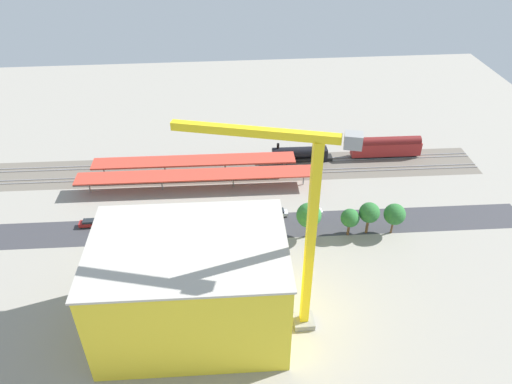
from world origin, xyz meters
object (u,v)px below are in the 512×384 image
locomotive (302,154)px  street_tree_1 (131,231)px  parked_car_0 (313,212)px  platform_canopy_near (197,175)px  parked_car_4 (188,217)px  street_tree_3 (369,213)px  construction_building (192,287)px  passenger_coach (386,146)px  street_tree_0 (395,214)px  parked_car_6 (120,222)px  parked_car_7 (89,223)px  street_tree_2 (309,215)px  street_tree_4 (350,218)px  parked_car_2 (252,215)px  traffic_light (189,229)px  parked_car_1 (278,213)px  box_truck_2 (211,249)px  platform_canopy_far (194,161)px  box_truck_0 (189,258)px  parked_car_3 (219,217)px  tower_crane (299,223)px  box_truck_1 (243,254)px  parked_car_5 (154,218)px

locomotive → street_tree_1: bearing=37.8°
parked_car_0 → locomotive: bearing=-93.5°
platform_canopy_near → parked_car_4: 13.05m
locomotive → street_tree_3: 33.25m
construction_building → street_tree_1: construction_building is taller
passenger_coach → street_tree_0: street_tree_0 is taller
locomotive → parked_car_6: size_ratio=3.96×
parked_car_7 → street_tree_2: size_ratio=0.50×
street_tree_4 → parked_car_2: bearing=-20.9°
locomotive → traffic_light: bearing=47.6°
parked_car_2 → parked_car_6: 29.92m
platform_canopy_near → construction_building: (-0.07, 42.30, 4.95)m
parked_car_1 → box_truck_2: (15.55, 12.19, 0.99)m
platform_canopy_far → construction_building: bearing=91.0°
box_truck_0 → street_tree_3: size_ratio=1.29×
street_tree_2 → traffic_light: bearing=0.5°
platform_canopy_near → parked_car_2: 18.28m
parked_car_3 → tower_crane: 39.70m
locomotive → street_tree_3: bearing=106.1°
box_truck_1 → street_tree_4: street_tree_4 is taller
parked_car_5 → box_truck_2: 18.09m
parked_car_6 → street_tree_3: (-54.70, 7.58, 4.72)m
parked_car_7 → box_truck_2: size_ratio=0.48×
parked_car_5 → street_tree_3: (-46.96, 8.13, 4.64)m
parked_car_6 → street_tree_3: street_tree_3 is taller
parked_car_3 → box_truck_0: (6.26, 14.23, 0.88)m
passenger_coach → street_tree_2: street_tree_2 is taller
parked_car_7 → box_truck_0: size_ratio=0.43×
locomotive → street_tree_2: street_tree_2 is taller
parked_car_1 → street_tree_3: 20.62m
parked_car_4 → street_tree_4: bearing=166.6°
tower_crane → street_tree_4: tower_crane is taller
street_tree_4 → platform_canopy_far: bearing=-39.3°
platform_canopy_far → box_truck_2: bearing=97.0°
parked_car_5 → street_tree_4: bearing=168.6°
box_truck_1 → street_tree_3: bearing=-166.4°
parked_car_5 → parked_car_6: size_ratio=1.13×
street_tree_2 → traffic_light: (25.43, 0.23, -1.72)m
parked_car_0 → street_tree_4: size_ratio=0.68×
passenger_coach → traffic_light: bearing=31.5°
parked_car_7 → street_tree_4: 57.86m
street_tree_4 → traffic_light: 34.40m
parked_car_3 → street_tree_4: size_ratio=0.70×
parked_car_1 → parked_car_4: 20.79m
parked_car_5 → street_tree_2: street_tree_2 is taller
parked_car_5 → platform_canopy_near: bearing=-128.4°
parked_car_1 → street_tree_0: size_ratio=0.58×
parked_car_1 → box_truck_0: size_ratio=0.43×
parked_car_7 → street_tree_4: size_ratio=0.64×
parked_car_2 → locomotive: bearing=-122.7°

